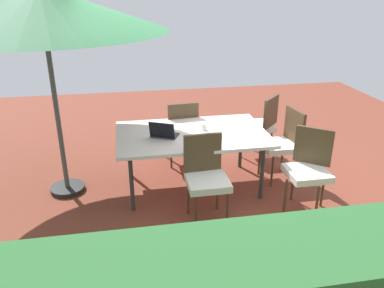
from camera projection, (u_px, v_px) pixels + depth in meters
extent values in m
cube|color=brown|center=(192.00, 187.00, 5.19)|extent=(10.00, 10.00, 0.02)
cube|color=silver|center=(192.00, 134.00, 4.89)|extent=(1.90, 1.20, 0.04)
cylinder|color=#333333|center=(241.00, 144.00, 5.58)|extent=(0.05, 0.05, 0.73)
cylinder|color=#333333|center=(129.00, 152.00, 5.32)|extent=(0.05, 0.05, 0.73)
cylinder|color=#333333|center=(262.00, 172.00, 4.77)|extent=(0.05, 0.05, 0.73)
cylinder|color=#333333|center=(132.00, 183.00, 4.50)|extent=(0.05, 0.05, 0.73)
cylinder|color=#4C4C4C|center=(55.00, 101.00, 4.60)|extent=(0.06, 0.06, 2.45)
cone|color=#1E512D|center=(42.00, 9.00, 4.20)|extent=(2.78, 2.78, 0.48)
cylinder|color=black|center=(68.00, 188.00, 5.07)|extent=(0.44, 0.44, 0.06)
cube|color=silver|center=(307.00, 173.00, 4.47)|extent=(0.46, 0.46, 0.08)
cube|color=#4C3823|center=(313.00, 146.00, 4.53)|extent=(0.37, 0.30, 0.45)
cylinder|color=#4C3823|center=(285.00, 196.00, 4.50)|extent=(0.03, 0.03, 0.45)
cylinder|color=#4C3823|center=(317.00, 204.00, 4.35)|extent=(0.03, 0.03, 0.45)
cylinder|color=#4C3823|center=(293.00, 183.00, 4.79)|extent=(0.03, 0.03, 0.45)
cylinder|color=#4C3823|center=(323.00, 190.00, 4.64)|extent=(0.03, 0.03, 0.45)
cube|color=silver|center=(180.00, 131.00, 5.71)|extent=(0.46, 0.46, 0.08)
cube|color=#4C3823|center=(183.00, 119.00, 5.42)|extent=(0.44, 0.08, 0.45)
cylinder|color=#4C3823|center=(189.00, 142.00, 6.02)|extent=(0.03, 0.03, 0.45)
cylinder|color=#4C3823|center=(166.00, 144.00, 5.93)|extent=(0.03, 0.03, 0.45)
cylinder|color=#4C3823|center=(195.00, 151.00, 5.70)|extent=(0.03, 0.03, 0.45)
cylinder|color=#4C3823|center=(171.00, 154.00, 5.61)|extent=(0.03, 0.03, 0.45)
cube|color=silver|center=(279.00, 146.00, 5.21)|extent=(0.46, 0.46, 0.08)
cube|color=#4C3823|center=(295.00, 126.00, 5.17)|extent=(0.10, 0.44, 0.45)
cylinder|color=#4C3823|center=(259.00, 160.00, 5.42)|extent=(0.03, 0.03, 0.45)
cylinder|color=#4C3823|center=(272.00, 171.00, 5.10)|extent=(0.03, 0.03, 0.45)
cylinder|color=#4C3823|center=(282.00, 157.00, 5.52)|extent=(0.03, 0.03, 0.45)
cylinder|color=#4C3823|center=(296.00, 167.00, 5.21)|extent=(0.03, 0.03, 0.45)
cube|color=silver|center=(257.00, 126.00, 5.92)|extent=(0.46, 0.46, 0.08)
cube|color=#4C3823|center=(271.00, 112.00, 5.71)|extent=(0.33, 0.34, 0.45)
cylinder|color=#4C3823|center=(250.00, 136.00, 6.25)|extent=(0.03, 0.03, 0.45)
cylinder|color=#4C3823|center=(240.00, 143.00, 5.98)|extent=(0.03, 0.03, 0.45)
cylinder|color=#4C3823|center=(271.00, 141.00, 6.07)|extent=(0.03, 0.03, 0.45)
cylinder|color=#4C3823|center=(261.00, 148.00, 5.79)|extent=(0.03, 0.03, 0.45)
cube|color=silver|center=(208.00, 182.00, 4.27)|extent=(0.46, 0.46, 0.08)
cube|color=#4C3823|center=(203.00, 153.00, 4.36)|extent=(0.44, 0.07, 0.45)
cylinder|color=#4C3823|center=(196.00, 213.00, 4.18)|extent=(0.03, 0.03, 0.45)
cylinder|color=#4C3823|center=(227.00, 209.00, 4.26)|extent=(0.03, 0.03, 0.45)
cylinder|color=#4C3823|center=(188.00, 197.00, 4.50)|extent=(0.03, 0.03, 0.45)
cylinder|color=#4C3823|center=(217.00, 193.00, 4.58)|extent=(0.03, 0.03, 0.45)
cube|color=#2D2D33|center=(165.00, 135.00, 4.79)|extent=(0.38, 0.34, 0.02)
cube|color=black|center=(162.00, 130.00, 4.65)|extent=(0.31, 0.19, 0.20)
cylinder|color=white|center=(204.00, 127.00, 4.96)|extent=(0.06, 0.06, 0.08)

